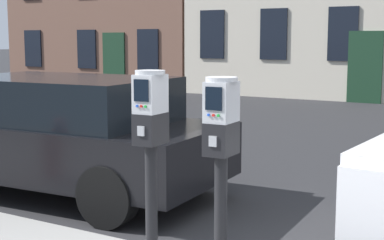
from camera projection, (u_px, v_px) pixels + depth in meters
The scene contains 3 objects.
parking_meter_near_kerb at pixel (151, 135), 4.20m from camera, with size 0.22×0.26×1.51m.
parking_meter_twin_adjacent at pixel (221, 146), 3.91m from camera, with size 0.22×0.26×1.49m.
parked_car_silver_sedan at pixel (50, 132), 7.11m from camera, with size 4.52×2.07×1.42m.
Camera 1 is at (1.70, -3.69, 1.88)m, focal length 54.44 mm.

